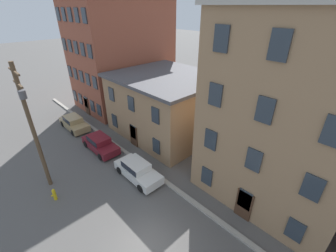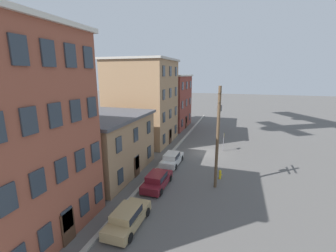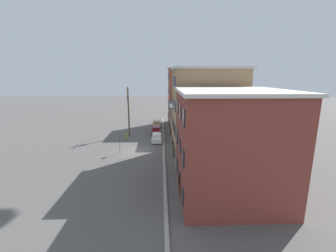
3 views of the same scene
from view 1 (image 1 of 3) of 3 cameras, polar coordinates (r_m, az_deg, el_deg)
name	(u,v)px [view 1 (image 1 of 3)]	position (r m, az deg, el deg)	size (l,w,h in m)	color
ground_plane	(147,246)	(15.11, -5.44, -28.08)	(200.00, 200.00, 0.00)	#565451
kerb_strip	(196,204)	(17.03, 7.14, -19.11)	(56.00, 0.36, 0.16)	#9E998E
apartment_corner	(122,54)	(31.84, -11.66, 17.41)	(8.92, 12.29, 13.64)	brown
apartment_midblock	(167,104)	(24.25, -0.27, 5.59)	(10.85, 9.53, 6.36)	#9E7A56
apartment_far	(293,110)	(17.06, 29.13, 3.62)	(9.68, 9.65, 12.87)	#9E7A56
car_tan	(74,122)	(27.87, -22.78, 0.88)	(4.40, 1.92, 1.43)	tan
car_maroon	(100,143)	(22.88, -16.90, -4.13)	(4.40, 1.92, 1.43)	maroon
car_white	(137,170)	(18.80, -7.78, -10.91)	(4.40, 1.92, 1.43)	silver
utility_pole	(31,124)	(17.95, -31.39, 0.39)	(2.40, 0.44, 9.62)	brown
fire_hydrant	(54,194)	(18.89, -26.91, -15.21)	(0.24, 0.34, 0.96)	yellow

